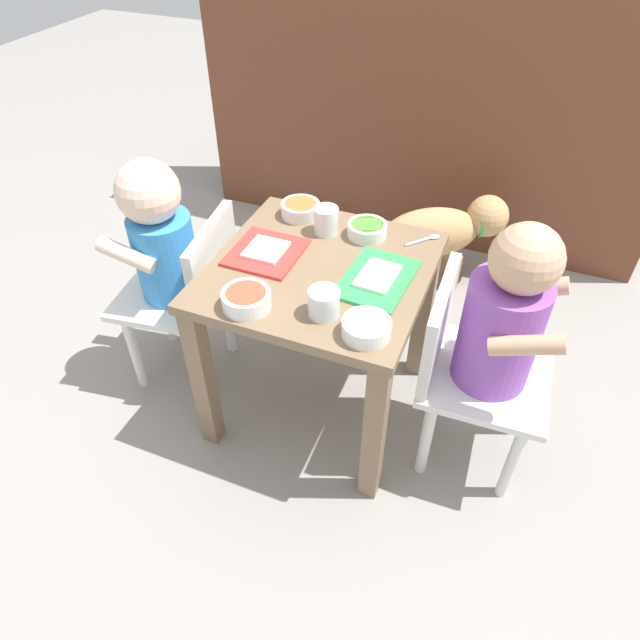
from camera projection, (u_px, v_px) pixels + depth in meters
name	position (u px, v px, depth m)	size (l,w,h in m)	color
ground_plane	(320.00, 400.00, 1.59)	(7.00, 7.00, 0.00)	gray
kitchen_cabinet_back	(432.00, 90.00, 2.00)	(1.64, 0.33, 1.04)	brown
dining_table	(320.00, 299.00, 1.35)	(0.49, 0.50, 0.47)	#7A6047
seated_child_left	(168.00, 250.00, 1.41)	(0.32, 0.32, 0.66)	silver
seated_child_right	(496.00, 329.00, 1.19)	(0.29, 0.29, 0.68)	silver
dog	(444.00, 231.00, 1.87)	(0.42, 0.33, 0.32)	tan
food_tray_left	(266.00, 252.00, 1.32)	(0.16, 0.17, 0.02)	red
food_tray_right	(377.00, 278.00, 1.24)	(0.16, 0.22, 0.02)	green
water_cup_left	(324.00, 304.00, 1.14)	(0.07, 0.07, 0.06)	white
water_cup_right	(326.00, 222.00, 1.37)	(0.06, 0.06, 0.07)	white
veggie_bowl_far	(367.00, 229.00, 1.37)	(0.10, 0.10, 0.03)	white
cereal_bowl_left_side	(366.00, 328.00, 1.10)	(0.10, 0.10, 0.04)	white
cereal_bowl_right_side	(246.00, 299.00, 1.16)	(0.10, 0.10, 0.04)	white
veggie_bowl_near	(301.00, 209.00, 1.44)	(0.10, 0.10, 0.04)	white
spoon_by_left_tray	(426.00, 239.00, 1.36)	(0.08, 0.08, 0.01)	silver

